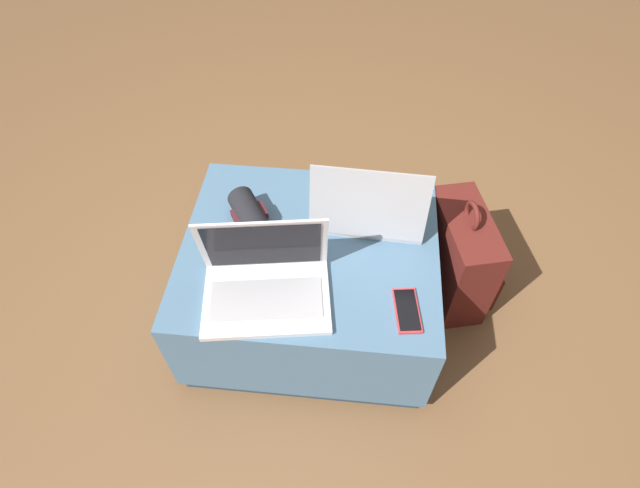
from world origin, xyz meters
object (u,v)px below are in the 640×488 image
(laptop_far, at_px, (368,208))
(wrist_brace, at_px, (250,214))
(cell_phone, at_px, (407,310))
(backpack, at_px, (460,258))
(laptop_near, at_px, (265,280))

(laptop_far, relative_size, wrist_brace, 1.85)
(laptop_far, height_order, cell_phone, laptop_far)
(backpack, bearing_deg, laptop_far, 81.07)
(laptop_far, height_order, backpack, laptop_far)
(backpack, distance_m, wrist_brace, 0.78)
(laptop_far, bearing_deg, backpack, -172.46)
(laptop_far, xyz_separation_m, wrist_brace, (-0.38, -0.06, -0.01))
(cell_phone, distance_m, wrist_brace, 0.58)
(laptop_near, distance_m, cell_phone, 0.41)
(laptop_far, relative_size, cell_phone, 2.36)
(laptop_far, relative_size, backpack, 0.79)
(laptop_near, xyz_separation_m, laptop_far, (0.28, 0.31, 0.00))
(laptop_near, bearing_deg, wrist_brace, 101.62)
(cell_phone, bearing_deg, laptop_far, -77.75)
(wrist_brace, bearing_deg, laptop_far, 8.45)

